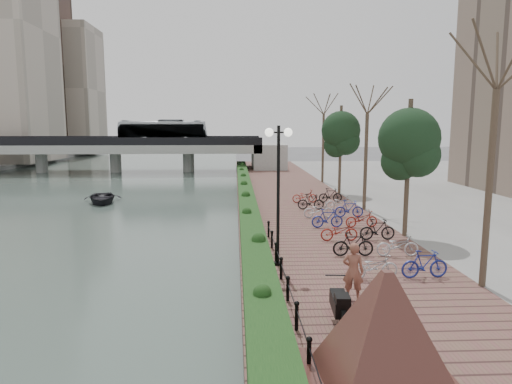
{
  "coord_description": "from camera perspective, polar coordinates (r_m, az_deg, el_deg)",
  "views": [
    {
      "loc": [
        -0.17,
        -12.17,
        5.78
      ],
      "look_at": [
        1.01,
        13.62,
        2.0
      ],
      "focal_mm": 32.0,
      "sensor_mm": 36.0,
      "label": 1
    }
  ],
  "objects": [
    {
      "name": "ground",
      "position": [
        13.47,
        -1.73,
        -17.08
      ],
      "size": [
        220.0,
        220.0,
        0.0
      ],
      "primitive_type": "plane",
      "color": "#59595B",
      "rests_on": "ground"
    },
    {
      "name": "promenade",
      "position": [
        30.47,
        5.29,
        -2.16
      ],
      "size": [
        8.0,
        75.0,
        0.5
      ],
      "primitive_type": "cube",
      "color": "brown",
      "rests_on": "ground"
    },
    {
      "name": "motorcycle",
      "position": [
        12.72,
        10.34,
        -13.55
      ],
      "size": [
        0.71,
        1.86,
        1.14
      ],
      "primitive_type": null,
      "rotation": [
        0.0,
        0.0,
        -0.08
      ],
      "color": "black",
      "rests_on": "promenade"
    },
    {
      "name": "chain_fence",
      "position": [
        15.08,
        3.56,
        -10.77
      ],
      "size": [
        0.1,
        14.1,
        0.7
      ],
      "color": "black",
      "rests_on": "promenade"
    },
    {
      "name": "bicycle_parking",
      "position": [
        24.1,
        11.03,
        -3.33
      ],
      "size": [
        2.4,
        17.32,
        1.0
      ],
      "color": "silver",
      "rests_on": "promenade"
    },
    {
      "name": "pedestrian",
      "position": [
        14.38,
        12.05,
        -9.64
      ],
      "size": [
        0.76,
        0.62,
        1.78
      ],
      "primitive_type": "imported",
      "rotation": [
        0.0,
        0.0,
        2.79
      ],
      "color": "brown",
      "rests_on": "promenade"
    },
    {
      "name": "river_water",
      "position": [
        40.43,
        -24.11,
        -0.61
      ],
      "size": [
        30.0,
        130.0,
        0.02
      ],
      "primitive_type": "cube",
      "color": "#43544C",
      "rests_on": "ground"
    },
    {
      "name": "bridge",
      "position": [
        58.81,
        -16.06,
        5.66
      ],
      "size": [
        36.0,
        10.77,
        6.5
      ],
      "color": "gray",
      "rests_on": "ground"
    },
    {
      "name": "hedge",
      "position": [
        32.56,
        -1.23,
        -0.47
      ],
      "size": [
        1.1,
        56.0,
        0.6
      ],
      "primitive_type": "cube",
      "color": "#173A15",
      "rests_on": "promenade"
    },
    {
      "name": "granite_monument",
      "position": [
        9.73,
        15.81,
        -16.4
      ],
      "size": [
        4.78,
        4.78,
        2.49
      ],
      "color": "#4E2B21",
      "rests_on": "promenade"
    },
    {
      "name": "lamppost",
      "position": [
        16.94,
        2.82,
        3.19
      ],
      "size": [
        1.02,
        0.32,
        5.28
      ],
      "color": "black",
      "rests_on": "promenade"
    },
    {
      "name": "boat",
      "position": [
        35.99,
        -18.71,
        -0.67
      ],
      "size": [
        3.59,
        4.42,
        0.81
      ],
      "primitive_type": "imported",
      "rotation": [
        0.0,
        0.0,
        0.23
      ],
      "color": "black",
      "rests_on": "river_water"
    },
    {
      "name": "street_trees",
      "position": [
        26.24,
        15.56,
        3.45
      ],
      "size": [
        3.2,
        37.12,
        6.8
      ],
      "color": "#3E3124",
      "rests_on": "promenade"
    }
  ]
}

